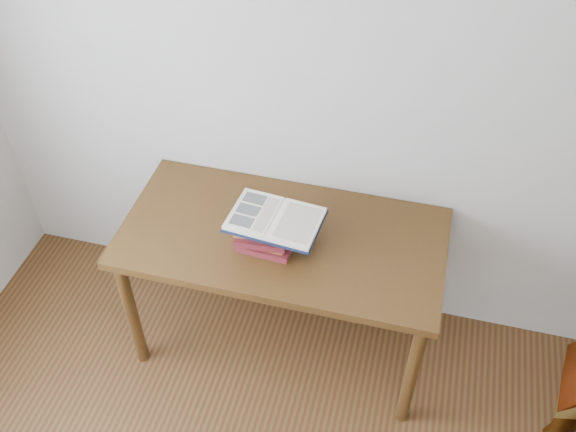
# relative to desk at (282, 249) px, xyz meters

# --- Properties ---
(room_shell) EXTENTS (3.54, 3.54, 2.62)m
(room_shell) POSITION_rel_desk_xyz_m (0.04, -1.37, 0.94)
(room_shell) COLOR #B5B2AB
(room_shell) RESTS_ON ground
(desk) EXTENTS (1.46, 0.73, 0.78)m
(desk) POSITION_rel_desk_xyz_m (0.00, 0.00, 0.00)
(desk) COLOR #412910
(desk) RESTS_ON ground
(book_stack) EXTENTS (0.27, 0.19, 0.15)m
(book_stack) POSITION_rel_desk_xyz_m (-0.06, -0.08, 0.17)
(book_stack) COLOR maroon
(book_stack) RESTS_ON desk
(open_book) EXTENTS (0.41, 0.31, 0.03)m
(open_book) POSITION_rel_desk_xyz_m (-0.01, -0.07, 0.26)
(open_book) COLOR black
(open_book) RESTS_ON book_stack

